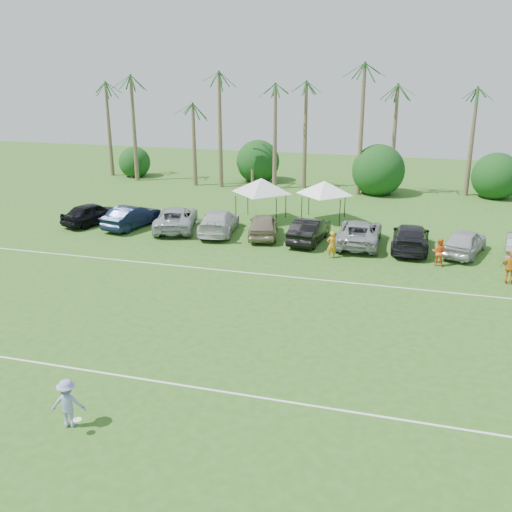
# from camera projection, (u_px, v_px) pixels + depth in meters

# --- Properties ---
(ground) EXTENTS (120.00, 120.00, 0.00)m
(ground) POSITION_uv_depth(u_px,v_px,m) (109.00, 408.00, 19.32)
(ground) COLOR #2F5C1B
(ground) RESTS_ON ground
(field_lines) EXTENTS (80.00, 12.10, 0.01)m
(field_lines) POSITION_uv_depth(u_px,v_px,m) (196.00, 314.00, 26.61)
(field_lines) COLOR white
(field_lines) RESTS_ON ground
(palm_tree_0) EXTENTS (2.40, 2.40, 8.90)m
(palm_tree_0) POSITION_uv_depth(u_px,v_px,m) (100.00, 103.00, 57.31)
(palm_tree_0) COLOR brown
(palm_tree_0) RESTS_ON ground
(palm_tree_1) EXTENTS (2.40, 2.40, 9.90)m
(palm_tree_1) POSITION_uv_depth(u_px,v_px,m) (144.00, 94.00, 55.73)
(palm_tree_1) COLOR brown
(palm_tree_1) RESTS_ON ground
(palm_tree_2) EXTENTS (2.40, 2.40, 10.90)m
(palm_tree_2) POSITION_uv_depth(u_px,v_px,m) (192.00, 85.00, 54.16)
(palm_tree_2) COLOR brown
(palm_tree_2) RESTS_ON ground
(palm_tree_3) EXTENTS (2.40, 2.40, 11.90)m
(palm_tree_3) POSITION_uv_depth(u_px,v_px,m) (232.00, 76.00, 52.85)
(palm_tree_3) COLOR brown
(palm_tree_3) RESTS_ON ground
(palm_tree_4) EXTENTS (2.40, 2.40, 8.90)m
(palm_tree_4) POSITION_uv_depth(u_px,v_px,m) (273.00, 106.00, 52.63)
(palm_tree_4) COLOR brown
(palm_tree_4) RESTS_ON ground
(palm_tree_5) EXTENTS (2.40, 2.40, 9.90)m
(palm_tree_5) POSITION_uv_depth(u_px,v_px,m) (316.00, 97.00, 51.32)
(palm_tree_5) COLOR brown
(palm_tree_5) RESTS_ON ground
(palm_tree_6) EXTENTS (2.40, 2.40, 10.90)m
(palm_tree_6) POSITION_uv_depth(u_px,v_px,m) (361.00, 87.00, 50.01)
(palm_tree_6) COLOR brown
(palm_tree_6) RESTS_ON ground
(palm_tree_7) EXTENTS (2.40, 2.40, 11.90)m
(palm_tree_7) POSITION_uv_depth(u_px,v_px,m) (409.00, 77.00, 48.70)
(palm_tree_7) COLOR brown
(palm_tree_7) RESTS_ON ground
(palm_tree_8) EXTENTS (2.40, 2.40, 8.90)m
(palm_tree_8) POSITION_uv_depth(u_px,v_px,m) (467.00, 109.00, 48.22)
(palm_tree_8) COLOR brown
(palm_tree_8) RESTS_ON ground
(bush_tree_0) EXTENTS (4.00, 4.00, 4.00)m
(bush_tree_0) POSITION_uv_depth(u_px,v_px,m) (135.00, 159.00, 59.24)
(bush_tree_0) COLOR brown
(bush_tree_0) RESTS_ON ground
(bush_tree_1) EXTENTS (4.00, 4.00, 4.00)m
(bush_tree_1) POSITION_uv_depth(u_px,v_px,m) (255.00, 164.00, 55.87)
(bush_tree_1) COLOR brown
(bush_tree_1) RESTS_ON ground
(bush_tree_2) EXTENTS (4.00, 4.00, 4.00)m
(bush_tree_2) POSITION_uv_depth(u_px,v_px,m) (380.00, 170.00, 52.76)
(bush_tree_2) COLOR brown
(bush_tree_2) RESTS_ON ground
(bush_tree_3) EXTENTS (4.00, 4.00, 4.00)m
(bush_tree_3) POSITION_uv_depth(u_px,v_px,m) (495.00, 176.00, 50.16)
(bush_tree_3) COLOR brown
(bush_tree_3) RESTS_ON ground
(sideline_player_a) EXTENTS (0.71, 0.61, 1.64)m
(sideline_player_a) POSITION_uv_depth(u_px,v_px,m) (332.00, 245.00, 34.14)
(sideline_player_a) COLOR orange
(sideline_player_a) RESTS_ON ground
(sideline_player_b) EXTENTS (0.91, 0.78, 1.63)m
(sideline_player_b) POSITION_uv_depth(u_px,v_px,m) (439.00, 252.00, 32.82)
(sideline_player_b) COLOR orange
(sideline_player_b) RESTS_ON ground
(sideline_player_c) EXTENTS (1.12, 0.63, 1.80)m
(sideline_player_c) POSITION_uv_depth(u_px,v_px,m) (511.00, 268.00, 30.01)
(sideline_player_c) COLOR orange
(sideline_player_c) RESTS_ON ground
(canopy_tent_left) EXTENTS (4.62, 4.62, 3.74)m
(canopy_tent_left) POSITION_uv_depth(u_px,v_px,m) (262.00, 178.00, 41.56)
(canopy_tent_left) COLOR black
(canopy_tent_left) RESTS_ON ground
(canopy_tent_right) EXTENTS (4.29, 4.29, 3.48)m
(canopy_tent_right) POSITION_uv_depth(u_px,v_px,m) (325.00, 181.00, 41.74)
(canopy_tent_right) COLOR black
(canopy_tent_right) RESTS_ON ground
(frisbee_player) EXTENTS (1.25, 0.91, 1.67)m
(frisbee_player) POSITION_uv_depth(u_px,v_px,m) (68.00, 403.00, 18.09)
(frisbee_player) COLOR #8C90C7
(frisbee_player) RESTS_ON ground
(parked_car_0) EXTENTS (3.43, 5.06, 1.60)m
(parked_car_0) POSITION_uv_depth(u_px,v_px,m) (93.00, 213.00, 41.47)
(parked_car_0) COLOR black
(parked_car_0) RESTS_ON ground
(parked_car_1) EXTENTS (2.64, 5.09, 1.60)m
(parked_car_1) POSITION_uv_depth(u_px,v_px,m) (132.00, 217.00, 40.57)
(parked_car_1) COLOR black
(parked_car_1) RESTS_ON ground
(parked_car_2) EXTENTS (4.15, 6.26, 1.60)m
(parked_car_2) POSITION_uv_depth(u_px,v_px,m) (176.00, 218.00, 40.14)
(parked_car_2) COLOR #A2A5AA
(parked_car_2) RESTS_ON ground
(parked_car_3) EXTENTS (3.03, 5.78, 1.60)m
(parked_car_3) POSITION_uv_depth(u_px,v_px,m) (219.00, 222.00, 39.25)
(parked_car_3) COLOR silver
(parked_car_3) RESTS_ON ground
(parked_car_4) EXTENTS (2.84, 4.99, 1.60)m
(parked_car_4) POSITION_uv_depth(u_px,v_px,m) (263.00, 225.00, 38.36)
(parked_car_4) COLOR gray
(parked_car_4) RESTS_ON ground
(parked_car_5) EXTENTS (2.17, 5.00, 1.60)m
(parked_car_5) POSITION_uv_depth(u_px,v_px,m) (309.00, 230.00, 37.26)
(parked_car_5) COLOR black
(parked_car_5) RESTS_ON ground
(parked_car_6) EXTENTS (2.78, 5.81, 1.60)m
(parked_car_6) POSITION_uv_depth(u_px,v_px,m) (359.00, 233.00, 36.70)
(parked_car_6) COLOR #949599
(parked_car_6) RESTS_ON ground
(parked_car_7) EXTENTS (2.25, 5.51, 1.60)m
(parked_car_7) POSITION_uv_depth(u_px,v_px,m) (411.00, 237.00, 35.71)
(parked_car_7) COLOR black
(parked_car_7) RESTS_ON ground
(parked_car_8) EXTENTS (3.19, 5.04, 1.60)m
(parked_car_8) POSITION_uv_depth(u_px,v_px,m) (465.00, 242.00, 34.78)
(parked_car_8) COLOR #B3B2B9
(parked_car_8) RESTS_ON ground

